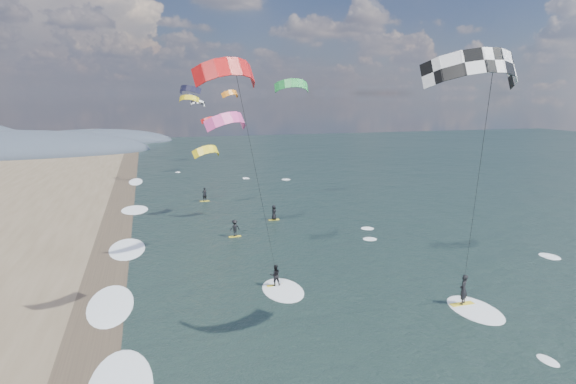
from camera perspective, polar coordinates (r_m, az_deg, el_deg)
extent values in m
cube|color=#382D23|center=(27.38, -22.40, -16.69)|extent=(3.00, 240.00, 0.00)
ellipsoid|color=#3D4756|center=(135.33, -22.04, 5.44)|extent=(40.00, 18.00, 7.00)
cube|color=yellow|center=(31.78, 19.95, -12.39)|extent=(1.51, 0.45, 0.06)
imported|color=black|center=(31.42, 20.07, -10.78)|extent=(0.81, 0.77, 1.86)
ellipsoid|color=white|center=(31.39, 21.28, -12.86)|extent=(2.60, 4.20, 0.12)
cylinder|color=black|center=(26.08, 21.41, -0.19)|extent=(0.02, 0.02, 14.54)
cube|color=yellow|center=(32.63, -1.53, -11.03)|extent=(1.13, 0.35, 0.05)
imported|color=black|center=(32.35, -1.53, -9.81)|extent=(0.72, 0.57, 1.44)
ellipsoid|color=white|center=(32.00, -0.62, -11.55)|extent=(2.60, 4.20, 0.12)
cylinder|color=black|center=(27.25, -3.55, 0.99)|extent=(0.02, 0.02, 14.34)
cube|color=yellow|center=(43.48, -6.32, -5.25)|extent=(1.10, 0.35, 0.05)
imported|color=black|center=(43.26, -6.34, -4.25)|extent=(1.10, 0.81, 1.52)
cube|color=yellow|center=(48.82, -1.67, -3.30)|extent=(1.10, 0.35, 0.05)
imported|color=black|center=(48.63, -1.68, -2.42)|extent=(0.50, 0.74, 1.49)
cube|color=yellow|center=(58.02, -9.84, -1.06)|extent=(1.10, 0.35, 0.05)
imported|color=black|center=(57.85, -9.87, -0.26)|extent=(0.69, 0.58, 1.61)
ellipsoid|color=white|center=(31.76, -19.29, -12.42)|extent=(2.40, 5.40, 0.11)
ellipsoid|color=white|center=(42.07, -18.62, -6.42)|extent=(2.40, 5.40, 0.11)
ellipsoid|color=white|center=(55.57, -18.14, -2.06)|extent=(2.40, 5.40, 0.11)
ellipsoid|color=white|center=(73.20, -17.79, 1.16)|extent=(2.40, 5.40, 0.11)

